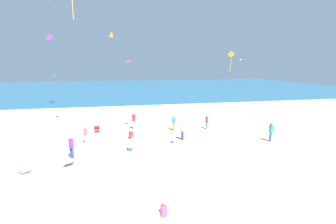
# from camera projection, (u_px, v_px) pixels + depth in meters

# --- Properties ---
(ground_plane) EXTENTS (120.00, 120.00, 0.00)m
(ground_plane) POSITION_uv_depth(u_px,v_px,m) (158.00, 133.00, 22.75)
(ground_plane) COLOR #C6B58C
(ocean_water) EXTENTS (120.00, 60.00, 0.05)m
(ocean_water) POSITION_uv_depth(u_px,v_px,m) (134.00, 88.00, 67.13)
(ocean_water) COLOR #236084
(ocean_water) RESTS_ON ground_plane
(beach_chair_mid_beach) EXTENTS (0.60, 0.73, 0.60)m
(beach_chair_mid_beach) POSITION_uv_depth(u_px,v_px,m) (97.00, 129.00, 23.18)
(beach_chair_mid_beach) COLOR #D13D3D
(beach_chair_mid_beach) RESTS_ON ground_plane
(beach_chair_far_left) EXTENTS (0.87, 0.87, 0.53)m
(beach_chair_far_left) POSITION_uv_depth(u_px,v_px,m) (26.00, 169.00, 14.50)
(beach_chair_far_left) COLOR white
(beach_chair_far_left) RESTS_ON ground_plane
(cooler_box) EXTENTS (0.43, 0.58, 0.29)m
(cooler_box) POSITION_uv_depth(u_px,v_px,m) (130.00, 148.00, 18.26)
(cooler_box) COLOR #2D56B7
(cooler_box) RESTS_ON ground_plane
(person_0) EXTENTS (0.40, 0.40, 1.44)m
(person_0) POSITION_uv_depth(u_px,v_px,m) (85.00, 134.00, 19.71)
(person_0) COLOR white
(person_0) RESTS_ON ground_plane
(person_1) EXTENTS (0.39, 0.39, 1.68)m
(person_1) POSITION_uv_depth(u_px,v_px,m) (182.00, 129.00, 20.56)
(person_1) COLOR blue
(person_1) RESTS_ON ground_plane
(person_2) EXTENTS (0.44, 0.44, 1.62)m
(person_2) POSITION_uv_depth(u_px,v_px,m) (71.00, 146.00, 16.53)
(person_2) COLOR blue
(person_2) RESTS_ON ground_plane
(person_3) EXTENTS (0.43, 0.43, 1.56)m
(person_3) POSITION_uv_depth(u_px,v_px,m) (174.00, 122.00, 23.54)
(person_3) COLOR orange
(person_3) RESTS_ON ground_plane
(person_4) EXTENTS (0.39, 0.39, 1.76)m
(person_4) POSITION_uv_depth(u_px,v_px,m) (134.00, 120.00, 23.98)
(person_4) COLOR white
(person_4) RESTS_ON ground_plane
(person_5) EXTENTS (0.46, 0.46, 1.65)m
(person_5) POSITION_uv_depth(u_px,v_px,m) (271.00, 131.00, 20.17)
(person_5) COLOR blue
(person_5) RESTS_ON ground_plane
(person_6) EXTENTS (0.57, 0.60, 0.68)m
(person_6) POSITION_uv_depth(u_px,v_px,m) (163.00, 210.00, 10.33)
(person_6) COLOR #D8599E
(person_6) RESTS_ON ground_plane
(person_7) EXTENTS (0.40, 0.40, 1.43)m
(person_7) POSITION_uv_depth(u_px,v_px,m) (207.00, 121.00, 24.06)
(person_7) COLOR green
(person_7) RESTS_ON ground_plane
(person_8) EXTENTS (0.72, 0.50, 0.82)m
(person_8) POSITION_uv_depth(u_px,v_px,m) (131.00, 135.00, 21.06)
(person_8) COLOR red
(person_8) RESTS_ON ground_plane
(kite_orange) EXTENTS (0.84, 0.90, 1.32)m
(kite_orange) POSITION_uv_depth(u_px,v_px,m) (111.00, 34.00, 27.92)
(kite_orange) COLOR orange
(kite_purple) EXTENTS (1.16, 0.40, 1.44)m
(kite_purple) POSITION_uv_depth(u_px,v_px,m) (49.00, 37.00, 34.49)
(kite_purple) COLOR purple
(kite_yellow) EXTENTS (0.46, 0.33, 1.55)m
(kite_yellow) POSITION_uv_depth(u_px,v_px,m) (231.00, 56.00, 17.81)
(kite_yellow) COLOR yellow
(kite_white) EXTENTS (0.48, 0.52, 1.25)m
(kite_white) POSITION_uv_depth(u_px,v_px,m) (240.00, 60.00, 29.87)
(kite_white) COLOR white
(kite_teal) EXTENTS (0.40, 1.09, 1.95)m
(kite_teal) POSITION_uv_depth(u_px,v_px,m) (56.00, 78.00, 26.70)
(kite_teal) COLOR #1EADAD
(kite_magenta) EXTENTS (0.87, 0.76, 1.51)m
(kite_magenta) POSITION_uv_depth(u_px,v_px,m) (129.00, 61.00, 33.39)
(kite_magenta) COLOR #DB3DA8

